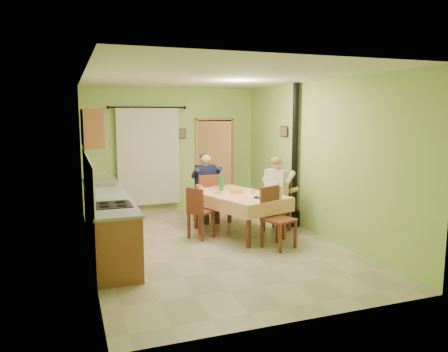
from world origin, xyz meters
name	(u,v)px	position (x,y,z in m)	size (l,w,h in m)	color
floor	(212,244)	(0.00, 0.00, 0.00)	(4.00, 6.00, 0.01)	tan
room_shell	(212,138)	(0.00, 0.00, 1.82)	(4.04, 6.04, 2.82)	#AED66E
kitchen_run	(107,219)	(-1.71, 0.40, 0.48)	(0.64, 3.64, 1.56)	brown
upper_cabinets	(92,128)	(-1.82, 1.70, 1.95)	(0.35, 1.40, 0.70)	brown
curtain	(149,156)	(-0.55, 2.90, 1.26)	(1.70, 0.07, 2.22)	black
doorway	(215,163)	(1.00, 2.85, 1.05)	(0.96, 0.57, 2.15)	black
dining_table	(238,214)	(0.64, 0.42, 0.38)	(1.59, 2.07, 0.76)	#F0B17B
tableware	(243,191)	(0.70, 0.34, 0.81)	(1.02, 1.52, 0.33)	white
chair_far	(207,208)	(0.36, 1.44, 0.29)	(0.46, 0.46, 1.01)	brown
chair_near	(278,230)	(0.96, -0.58, 0.29)	(0.59, 0.59, 1.01)	brown
chair_right	(277,216)	(1.42, 0.36, 0.29)	(0.56, 0.56, 0.96)	brown
chair_left	(201,222)	(-0.09, 0.39, 0.29)	(0.52, 0.52, 0.93)	brown
man_far	(206,180)	(0.36, 1.46, 0.88)	(0.59, 0.47, 1.39)	#141938
man_right	(277,185)	(1.41, 0.35, 0.88)	(0.63, 0.65, 1.39)	beige
stove_flue	(294,175)	(1.90, 0.60, 1.02)	(0.24, 0.24, 2.80)	black
picture_back	(182,134)	(0.25, 2.97, 1.75)	(0.19, 0.03, 0.23)	black
picture_right	(284,131)	(1.97, 1.20, 1.85)	(0.03, 0.31, 0.21)	brown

